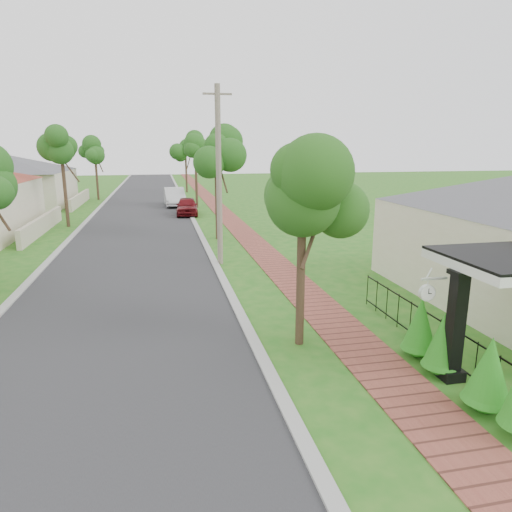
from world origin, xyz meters
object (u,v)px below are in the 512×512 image
object	(u,v)px
porch_post	(455,332)
parked_car_white	(175,197)
station_clock	(428,291)
near_tree	(302,203)
parked_car_red	(187,206)
utility_pole	(219,176)

from	to	relation	value
porch_post	parked_car_white	bearing A→B (deg)	98.54
parked_car_white	station_clock	distance (m)	32.35
near_tree	parked_car_red	bearing A→B (deg)	93.34
parked_car_red	near_tree	xyz separation A→B (m)	(1.41, -24.18, 3.05)
parked_car_white	utility_pole	world-z (taller)	utility_pole
porch_post	station_clock	xyz separation A→B (m)	(-0.49, 0.40, 0.83)
parked_car_red	utility_pole	size ratio (longest dim) A/B	0.52
porch_post	station_clock	bearing A→B (deg)	140.61
parked_car_white	near_tree	world-z (taller)	near_tree
parked_car_red	parked_car_white	xyz separation A→B (m)	(-0.72, 5.75, 0.12)
near_tree	utility_pole	distance (m)	8.89
porch_post	station_clock	distance (m)	1.04
parked_car_red	station_clock	world-z (taller)	station_clock
parked_car_white	station_clock	world-z (taller)	station_clock
parked_car_red	station_clock	distance (m)	26.57
porch_post	utility_pole	bearing A→B (deg)	107.83
utility_pole	station_clock	bearing A→B (deg)	-73.88
porch_post	parked_car_white	world-z (taller)	porch_post
porch_post	utility_pole	world-z (taller)	utility_pole
station_clock	parked_car_white	bearing A→B (deg)	97.79
porch_post	utility_pole	xyz separation A→B (m)	(-3.65, 11.35, 2.72)
porch_post	near_tree	size ratio (longest dim) A/B	0.54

